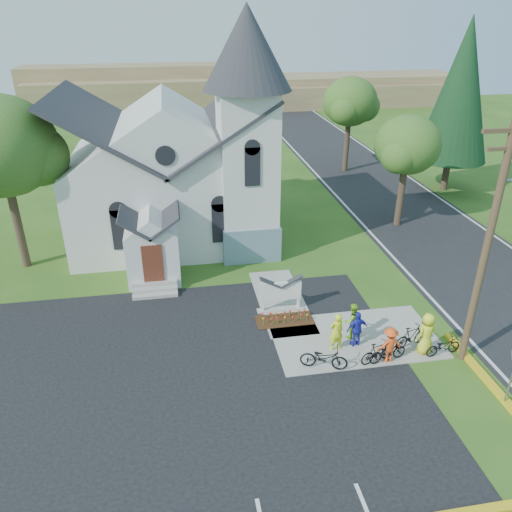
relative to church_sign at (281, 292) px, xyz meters
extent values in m
plane|color=#2E5618|center=(1.20, -3.20, -1.03)|extent=(120.00, 120.00, 0.00)
cube|color=black|center=(-5.80, -5.20, -1.02)|extent=(20.00, 16.00, 0.02)
cube|color=black|center=(11.20, 11.80, -1.02)|extent=(8.00, 90.00, 0.02)
cube|color=gray|center=(2.70, -2.70, -1.00)|extent=(7.00, 4.00, 0.05)
cube|color=silver|center=(-4.80, 9.80, 1.47)|extent=(11.00, 9.00, 5.00)
cube|color=slate|center=(-0.50, 6.50, -0.03)|extent=(3.20, 3.20, 2.00)
cube|color=silver|center=(-0.50, 6.50, 3.47)|extent=(3.00, 3.00, 9.00)
cone|color=#2B2B30|center=(-0.50, 6.50, 9.97)|extent=(4.50, 4.50, 4.00)
cube|color=silver|center=(-5.80, 4.10, 0.37)|extent=(2.60, 2.40, 2.80)
cube|color=#5A2819|center=(-5.80, 2.87, 0.47)|extent=(1.00, 0.10, 2.00)
cube|color=gray|center=(0.00, 0.00, -0.98)|extent=(2.20, 0.40, 0.10)
cube|color=white|center=(-0.85, 0.00, -0.48)|extent=(0.12, 0.12, 1.00)
cube|color=white|center=(0.85, 0.00, -0.48)|extent=(0.12, 0.12, 1.00)
cube|color=white|center=(0.00, 0.00, 0.02)|extent=(1.90, 0.14, 0.90)
cube|color=#3A1E0F|center=(0.00, -0.90, -0.99)|extent=(2.60, 1.10, 0.07)
cylinder|color=#493624|center=(6.50, -4.70, 3.97)|extent=(0.28, 0.28, 10.00)
cube|color=#493624|center=(6.50, -4.70, 7.57)|extent=(1.60, 0.12, 0.12)
cylinder|color=gray|center=(6.60, -7.40, 0.07)|extent=(0.07, 0.07, 2.20)
cylinder|color=#3B2C20|center=(-12.80, 6.80, 1.45)|extent=(0.44, 0.44, 4.95)
ellipsoid|color=#315B1F|center=(-12.80, 6.80, 5.60)|extent=(5.60, 5.60, 5.04)
cylinder|color=#3B2C20|center=(9.70, 8.80, 1.00)|extent=(0.44, 0.44, 4.05)
ellipsoid|color=#315B1F|center=(9.70, 8.80, 4.22)|extent=(4.00, 4.00, 3.60)
cylinder|color=#3B2C20|center=(10.20, 20.80, 1.22)|extent=(0.44, 0.44, 4.50)
ellipsoid|color=#315B1F|center=(10.20, 20.80, 4.79)|extent=(4.40, 4.40, 3.96)
cylinder|color=#3B2C20|center=(16.20, 14.80, 0.17)|extent=(0.50, 0.50, 2.40)
cone|color=black|center=(16.20, 14.80, 6.37)|extent=(5.20, 5.20, 10.00)
cube|color=brown|center=(7.20, 52.80, 0.97)|extent=(60.00, 8.00, 4.00)
cube|color=brown|center=(-8.80, 54.80, 1.77)|extent=(30.00, 6.00, 5.60)
cube|color=brown|center=(23.20, 50.80, 0.47)|extent=(25.00, 6.00, 3.00)
imported|color=#DBF01C|center=(1.60, -3.29, -0.13)|extent=(0.68, 0.50, 1.70)
imported|color=black|center=(0.77, -4.40, -0.49)|extent=(1.97, 1.23, 0.98)
imported|color=#80CC26|center=(2.52, -2.59, -0.16)|extent=(0.89, 0.75, 1.62)
imported|color=black|center=(2.98, -4.40, -0.51)|extent=(1.63, 0.84, 0.94)
imported|color=#2327B1|center=(2.53, -3.20, -0.17)|extent=(0.98, 0.51, 1.61)
imported|color=black|center=(3.40, -4.40, -0.54)|extent=(1.76, 0.91, 0.88)
imported|color=#EC4D1A|center=(3.44, -4.40, -0.20)|extent=(1.03, 0.63, 1.55)
imported|color=black|center=(4.76, -3.65, -0.49)|extent=(1.69, 0.88, 0.97)
imported|color=yellow|center=(5.12, -4.12, -0.06)|extent=(1.03, 0.84, 1.83)
imported|color=black|center=(5.79, -4.40, -0.57)|extent=(1.62, 0.75, 0.82)
camera|label=1|loc=(-4.47, -19.30, 11.76)|focal=35.00mm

